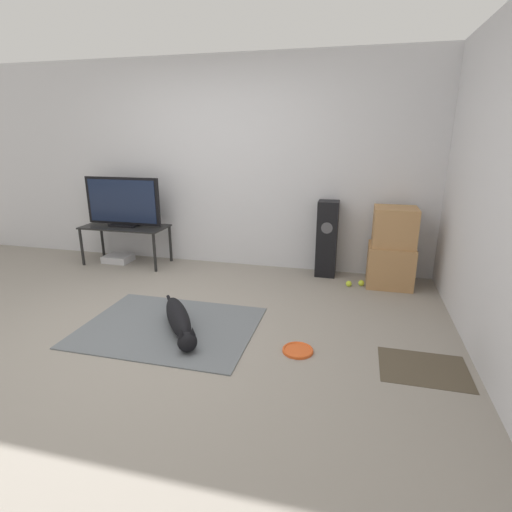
{
  "coord_description": "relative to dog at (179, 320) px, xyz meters",
  "views": [
    {
      "loc": [
        1.63,
        -2.76,
        1.65
      ],
      "look_at": [
        0.67,
        1.04,
        0.45
      ],
      "focal_mm": 28.0,
      "sensor_mm": 36.0,
      "label": 1
    }
  ],
  "objects": [
    {
      "name": "floor_speaker",
      "position": [
        1.11,
        1.79,
        0.34
      ],
      "size": [
        0.24,
        0.24,
        0.91
      ],
      "color": "black",
      "rests_on": "ground_plane"
    },
    {
      "name": "tv",
      "position": [
        -1.48,
        1.62,
        0.7
      ],
      "size": [
        1.02,
        0.2,
        0.63
      ],
      "color": "black",
      "rests_on": "tv_stand"
    },
    {
      "name": "frisbee",
      "position": [
        1.05,
        -0.09,
        -0.1
      ],
      "size": [
        0.24,
        0.24,
        0.03
      ],
      "color": "#DB511E",
      "rests_on": "ground_plane"
    },
    {
      "name": "tennis_ball_by_boxes",
      "position": [
        1.54,
        1.51,
        -0.08
      ],
      "size": [
        0.07,
        0.07,
        0.07
      ],
      "color": "#C6E033",
      "rests_on": "ground_plane"
    },
    {
      "name": "cardboard_box_upper",
      "position": [
        1.84,
        1.64,
        0.57
      ],
      "size": [
        0.45,
        0.41,
        0.42
      ],
      "color": "#A87A4C",
      "rests_on": "cardboard_box_lower"
    },
    {
      "name": "game_console",
      "position": [
        -1.64,
        1.64,
        -0.07
      ],
      "size": [
        0.35,
        0.28,
        0.09
      ],
      "color": "#B7B7BC",
      "rests_on": "ground_plane"
    },
    {
      "name": "ground_plane",
      "position": [
        -0.22,
        -0.12,
        -0.11
      ],
      "size": [
        12.0,
        12.0,
        0.0
      ],
      "primitive_type": "plane",
      "color": "gray"
    },
    {
      "name": "dog",
      "position": [
        0.0,
        0.0,
        0.0
      ],
      "size": [
        0.69,
        0.97,
        0.21
      ],
      "color": "black",
      "rests_on": "area_rug"
    },
    {
      "name": "tennis_ball_near_speaker",
      "position": [
        1.4,
        1.46,
        -0.08
      ],
      "size": [
        0.07,
        0.07,
        0.07
      ],
      "color": "#C6E033",
      "rests_on": "ground_plane"
    },
    {
      "name": "tv_stand",
      "position": [
        -1.48,
        1.62,
        0.34
      ],
      "size": [
        1.1,
        0.5,
        0.51
      ],
      "color": "black",
      "rests_on": "ground_plane"
    },
    {
      "name": "area_rug",
      "position": [
        -0.12,
        0.05,
        -0.11
      ],
      "size": [
        1.52,
        1.17,
        0.01
      ],
      "color": "slate",
      "rests_on": "ground_plane"
    },
    {
      "name": "wall_back",
      "position": [
        -0.22,
        1.98,
        1.16
      ],
      "size": [
        8.0,
        0.06,
        2.55
      ],
      "color": "silver",
      "rests_on": "ground_plane"
    },
    {
      "name": "door_mat",
      "position": [
        1.98,
        -0.1,
        -0.11
      ],
      "size": [
        0.63,
        0.49,
        0.01
      ],
      "color": "#4C4233",
      "rests_on": "ground_plane"
    },
    {
      "name": "cardboard_box_lower",
      "position": [
        1.84,
        1.63,
        0.12
      ],
      "size": [
        0.5,
        0.45,
        0.46
      ],
      "color": "#A87A4C",
      "rests_on": "ground_plane"
    }
  ]
}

